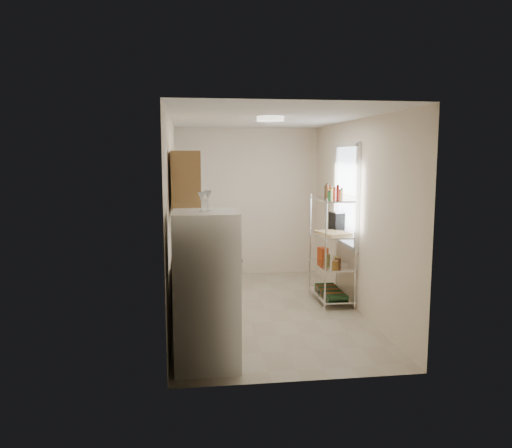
{
  "coord_description": "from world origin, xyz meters",
  "views": [
    {
      "loc": [
        -1.02,
        -6.57,
        2.11
      ],
      "look_at": [
        -0.11,
        0.25,
        1.17
      ],
      "focal_mm": 35.0,
      "sensor_mm": 36.0,
      "label": 1
    }
  ],
  "objects_px": {
    "refrigerator": "(206,289)",
    "espresso_machine": "(337,221)",
    "frying_pan_large": "(191,235)",
    "cutting_board": "(334,233)",
    "rice_cooker": "(199,236)"
  },
  "relations": [
    {
      "from": "rice_cooker",
      "to": "refrigerator",
      "type": "bearing_deg",
      "value": -89.31
    },
    {
      "from": "refrigerator",
      "to": "rice_cooker",
      "type": "bearing_deg",
      "value": 90.69
    },
    {
      "from": "refrigerator",
      "to": "frying_pan_large",
      "type": "distance_m",
      "value": 2.64
    },
    {
      "from": "frying_pan_large",
      "to": "cutting_board",
      "type": "xyz_separation_m",
      "value": [
        2.01,
        -0.72,
        0.11
      ]
    },
    {
      "from": "frying_pan_large",
      "to": "cutting_board",
      "type": "distance_m",
      "value": 2.14
    },
    {
      "from": "refrigerator",
      "to": "espresso_machine",
      "type": "distance_m",
      "value": 3.0
    },
    {
      "from": "frying_pan_large",
      "to": "refrigerator",
      "type": "bearing_deg",
      "value": -71.43
    },
    {
      "from": "refrigerator",
      "to": "cutting_board",
      "type": "distance_m",
      "value": 2.68
    },
    {
      "from": "cutting_board",
      "to": "espresso_machine",
      "type": "bearing_deg",
      "value": 65.48
    },
    {
      "from": "espresso_machine",
      "to": "rice_cooker",
      "type": "bearing_deg",
      "value": 175.16
    },
    {
      "from": "frying_pan_large",
      "to": "espresso_machine",
      "type": "distance_m",
      "value": 2.2
    },
    {
      "from": "refrigerator",
      "to": "rice_cooker",
      "type": "relative_size",
      "value": 6.19
    },
    {
      "from": "refrigerator",
      "to": "espresso_machine",
      "type": "relative_size",
      "value": 5.4
    },
    {
      "from": "refrigerator",
      "to": "frying_pan_large",
      "type": "relative_size",
      "value": 6.1
    },
    {
      "from": "rice_cooker",
      "to": "frying_pan_large",
      "type": "height_order",
      "value": "rice_cooker"
    }
  ]
}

